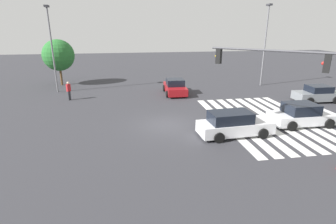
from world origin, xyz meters
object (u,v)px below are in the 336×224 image
(car_3, at_px, (175,87))
(tree_corner_a, at_px, (58,55))
(street_light_pole_b, at_px, (265,39))
(pedestrian, at_px, (69,90))
(street_light_pole_a, at_px, (51,42))
(traffic_signal_mast, at_px, (318,80))
(car_2, at_px, (317,94))
(car_1, at_px, (302,115))
(car_0, at_px, (234,124))

(car_3, relative_size, tree_corner_a, 0.81)
(street_light_pole_b, bearing_deg, pedestrian, 98.49)
(street_light_pole_a, bearing_deg, car_3, -103.19)
(street_light_pole_b, bearing_deg, traffic_signal_mast, 158.52)
(traffic_signal_mast, distance_m, street_light_pole_b, 18.93)
(car_3, bearing_deg, traffic_signal_mast, -163.27)
(car_2, xyz_separation_m, car_3, (5.08, 12.54, 0.00))
(car_1, bearing_deg, pedestrian, 151.54)
(car_1, distance_m, street_light_pole_b, 14.16)
(traffic_signal_mast, relative_size, car_1, 1.34)
(car_1, bearing_deg, car_0, -169.27)
(street_light_pole_a, bearing_deg, pedestrian, -152.57)
(car_2, relative_size, tree_corner_a, 0.79)
(car_2, height_order, car_3, car_3)
(car_2, distance_m, car_3, 13.53)
(pedestrian, bearing_deg, car_2, 34.26)
(traffic_signal_mast, bearing_deg, car_2, -85.34)
(traffic_signal_mast, distance_m, car_1, 6.72)
(car_2, distance_m, tree_corner_a, 27.85)
(car_0, relative_size, car_2, 1.15)
(car_0, distance_m, street_light_pole_b, 17.31)
(car_3, relative_size, pedestrian, 2.43)
(street_light_pole_b, bearing_deg, car_2, -167.83)
(pedestrian, bearing_deg, tree_corner_a, 151.70)
(car_3, bearing_deg, car_2, -110.11)
(pedestrian, bearing_deg, car_3, 49.01)
(traffic_signal_mast, height_order, tree_corner_a, traffic_signal_mast)
(street_light_pole_b, bearing_deg, car_0, 146.10)
(pedestrian, bearing_deg, street_light_pole_a, 162.41)
(street_light_pole_b, bearing_deg, car_3, 102.65)
(car_2, height_order, street_light_pole_b, street_light_pole_b)
(car_1, distance_m, car_3, 12.60)
(car_1, distance_m, car_2, 7.57)
(pedestrian, bearing_deg, street_light_pole_b, 53.47)
(traffic_signal_mast, xyz_separation_m, car_3, (15.14, 4.00, -3.57))
(car_0, xyz_separation_m, tree_corner_a, (17.96, 14.21, 2.77))
(traffic_signal_mast, height_order, car_1, traffic_signal_mast)
(pedestrian, xyz_separation_m, tree_corner_a, (7.29, 2.19, 2.52))
(car_1, relative_size, car_2, 1.08)
(car_2, relative_size, car_3, 0.97)
(car_0, height_order, car_2, car_0)
(car_3, bearing_deg, pedestrian, 95.96)
(car_3, distance_m, pedestrian, 10.44)
(street_light_pole_a, relative_size, tree_corner_a, 1.63)
(traffic_signal_mast, bearing_deg, street_light_pole_b, -66.48)
(car_3, bearing_deg, car_0, -170.02)
(car_2, bearing_deg, car_3, -19.53)
(tree_corner_a, bearing_deg, street_light_pole_b, -99.92)
(traffic_signal_mast, distance_m, pedestrian, 20.63)
(car_2, height_order, pedestrian, pedestrian)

